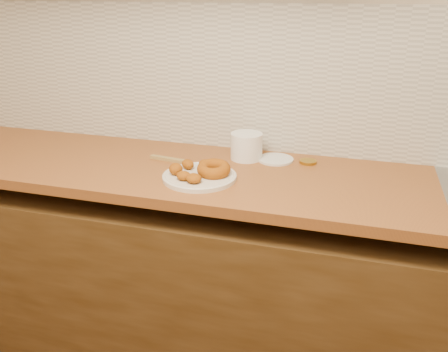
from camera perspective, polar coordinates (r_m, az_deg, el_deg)
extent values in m
cube|color=#BFAC94|center=(1.96, 10.94, 15.31)|extent=(4.00, 0.02, 2.70)
cube|color=brown|center=(2.01, 7.98, -14.01)|extent=(3.60, 0.60, 0.77)
cube|color=#93521F|center=(1.95, -10.40, 1.11)|extent=(2.30, 0.62, 0.04)
cube|color=beige|center=(1.97, 10.59, 10.94)|extent=(3.60, 0.02, 0.60)
cylinder|color=silver|center=(1.75, -2.97, -0.10)|extent=(0.27, 0.27, 0.02)
torus|color=#9E5012|center=(1.74, -1.26, 0.87)|extent=(0.16, 0.16, 0.06)
ellipsoid|color=#9E5012|center=(1.80, -4.37, 1.43)|extent=(0.07, 0.07, 0.04)
ellipsoid|color=#9E5012|center=(1.75, -5.82, 0.85)|extent=(0.07, 0.07, 0.04)
ellipsoid|color=#9E5012|center=(1.70, -4.88, 0.04)|extent=(0.07, 0.06, 0.03)
ellipsoid|color=#9E5012|center=(1.67, -3.67, -0.27)|extent=(0.08, 0.08, 0.03)
ellipsoid|color=#9E5012|center=(1.80, -2.32, 1.45)|extent=(0.05, 0.05, 0.04)
cylinder|color=white|center=(1.94, 2.72, 3.61)|extent=(0.17, 0.17, 0.11)
cylinder|color=silver|center=(1.94, 6.21, 2.01)|extent=(0.17, 0.17, 0.01)
cylinder|color=#A88725|center=(1.93, 10.08, 1.70)|extent=(0.09, 0.09, 0.01)
cube|color=olive|center=(1.94, -6.68, 2.02)|extent=(0.17, 0.04, 0.01)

